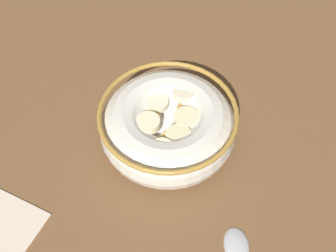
% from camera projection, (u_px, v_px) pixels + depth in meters
% --- Properties ---
extents(ground_plane, '(1.03, 1.03, 0.02)m').
position_uv_depth(ground_plane, '(168.00, 144.00, 0.55)').
color(ground_plane, brown).
extents(cereal_bowl, '(0.16, 0.16, 0.06)m').
position_uv_depth(cereal_bowl, '(168.00, 125.00, 0.52)').
color(cereal_bowl, silver).
rests_on(cereal_bowl, ground_plane).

